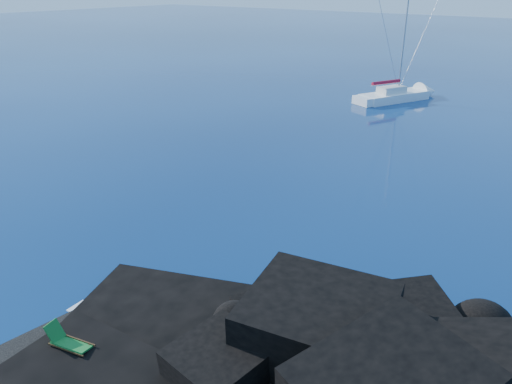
% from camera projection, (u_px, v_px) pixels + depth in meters
% --- Properties ---
extents(ground, '(400.00, 400.00, 0.00)m').
position_uv_depth(ground, '(19.00, 341.00, 19.68)').
color(ground, '#04173F').
rests_on(ground, ground).
extents(surf_foam, '(10.00, 8.00, 0.06)m').
position_uv_depth(surf_foam, '(199.00, 326.00, 20.53)').
color(surf_foam, white).
rests_on(surf_foam, ground).
extents(sailboat, '(7.82, 13.28, 13.90)m').
position_uv_depth(sailboat, '(394.00, 101.00, 58.40)').
color(sailboat, white).
rests_on(sailboat, ground).
extents(deck_chair, '(1.84, 1.13, 1.18)m').
position_uv_depth(deck_chair, '(71.00, 340.00, 18.33)').
color(deck_chair, '#186D29').
rests_on(deck_chair, beach).
extents(towel, '(1.86, 1.47, 0.04)m').
position_uv_depth(towel, '(104.00, 384.00, 17.08)').
color(towel, silver).
rests_on(towel, beach).
extents(sunbather, '(1.61, 1.10, 0.23)m').
position_uv_depth(sunbather, '(103.00, 381.00, 17.02)').
color(sunbather, tan).
rests_on(sunbather, towel).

